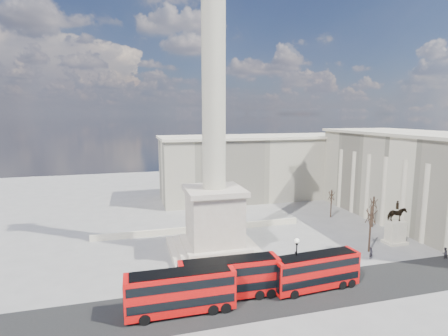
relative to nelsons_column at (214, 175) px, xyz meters
name	(u,v)px	position (x,y,z in m)	size (l,w,h in m)	color
ground	(222,266)	(0.00, -5.00, -12.92)	(180.00, 180.00, 0.00)	gray
asphalt_road	(282,295)	(5.00, -15.00, -12.91)	(120.00, 9.00, 0.01)	black
nelsons_column	(214,175)	(0.00, 0.00, 0.00)	(14.00, 14.00, 49.85)	beige
balustrade_wall	(201,229)	(0.00, 11.00, -12.37)	(40.00, 0.60, 1.10)	beige
building_east	(422,178)	(45.00, 5.00, -3.59)	(19.00, 46.00, 18.60)	beige
building_northeast	(256,167)	(20.00, 35.00, -4.59)	(51.00, 17.00, 16.60)	beige
red_bus_a	(230,278)	(-1.44, -13.91, -10.30)	(12.34, 3.13, 4.98)	red
red_bus_b	(181,291)	(-7.62, -15.61, -10.31)	(12.29, 2.98, 4.98)	red
red_bus_c	(316,271)	(9.84, -14.69, -10.46)	(11.73, 3.48, 4.69)	red
victorian_lamp	(296,260)	(7.19, -14.25, -8.86)	(0.59, 0.59, 6.89)	black
equestrian_statue	(396,229)	(31.35, -3.94, -10.30)	(3.61, 2.71, 7.63)	beige
bare_tree_near	(371,214)	(24.57, -5.93, -6.61)	(1.83, 1.83, 8.01)	#332319
bare_tree_mid	(374,202)	(33.48, 4.67, -7.77)	(1.72, 1.72, 6.53)	#332319
bare_tree_far	(332,195)	(29.21, 12.75, -7.85)	(1.57, 1.57, 6.43)	#332319
pedestrian_walking	(371,253)	(22.97, -8.47, -11.97)	(0.69, 0.46, 1.90)	black
pedestrian_standing	(445,253)	(34.01, -11.50, -11.99)	(0.90, 0.70, 1.85)	black
pedestrian_crossing	(295,257)	(11.13, -6.42, -12.09)	(0.97, 0.40, 1.66)	black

